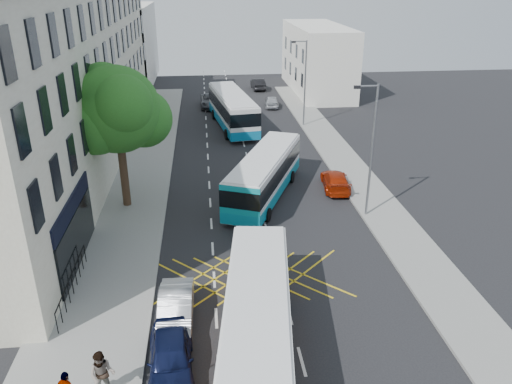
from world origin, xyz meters
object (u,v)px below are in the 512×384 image
object	(u,v)px
distant_car_silver	(272,102)
pedestrian_near	(102,375)
lamp_far	(304,79)
red_hatchback	(336,181)
bus_mid	(265,175)
distant_car_grey	(211,101)
parked_car_blue	(171,357)
bus_near	(257,322)
distant_car_dark	(258,84)
bus_far	(232,109)
motorbike	(276,359)
parked_car_silver	(176,310)
street_tree	(117,111)
lamp_near	(371,145)

from	to	relation	value
distant_car_silver	pedestrian_near	world-z (taller)	pedestrian_near
lamp_far	red_hatchback	size ratio (longest dim) A/B	1.90
bus_mid	pedestrian_near	xyz separation A→B (m)	(-7.66, -16.73, -0.48)
lamp_far	distant_car_grey	bearing A→B (deg)	135.19
bus_mid	parked_car_blue	size ratio (longest dim) A/B	2.59
bus_near	distant_car_silver	size ratio (longest dim) A/B	2.96
pedestrian_near	distant_car_dark	bearing A→B (deg)	79.61
bus_far	pedestrian_near	size ratio (longest dim) A/B	6.45
motorbike	parked_car_silver	world-z (taller)	motorbike
street_tree	parked_car_silver	distance (m)	13.80
street_tree	lamp_near	xyz separation A→B (m)	(14.71, -2.97, -1.68)
bus_near	red_hatchback	bearing A→B (deg)	73.01
bus_far	distant_car_grey	distance (m)	8.47
motorbike	parked_car_blue	size ratio (longest dim) A/B	0.48
red_hatchback	bus_mid	bearing A→B (deg)	14.78
bus_mid	parked_car_silver	bearing A→B (deg)	-89.95
parked_car_blue	parked_car_silver	distance (m)	2.91
red_hatchback	parked_car_blue	bearing A→B (deg)	63.63
bus_near	bus_mid	bearing A→B (deg)	89.38
street_tree	pedestrian_near	xyz separation A→B (m)	(1.30, -16.04, -5.21)
street_tree	bus_near	xyz separation A→B (m)	(6.85, -14.36, -4.73)
motorbike	distant_car_dark	distance (m)	50.32
distant_car_grey	distant_car_silver	world-z (taller)	distant_car_grey
street_tree	lamp_far	distance (m)	22.57
red_hatchback	distant_car_dark	xyz separation A→B (m)	(-1.77, 33.00, 0.08)
lamp_far	parked_car_silver	size ratio (longest dim) A/B	1.96
bus_near	pedestrian_near	size ratio (longest dim) A/B	5.76
parked_car_silver	bus_near	bearing A→B (deg)	-34.17
red_hatchback	distant_car_silver	xyz separation A→B (m)	(-1.27, 23.53, 0.01)
lamp_far	pedestrian_near	distance (m)	35.86
red_hatchback	distant_car_silver	bearing A→B (deg)	-80.82
motorbike	parked_car_silver	xyz separation A→B (m)	(-3.80, 3.56, -0.16)
street_tree	parked_car_silver	xyz separation A→B (m)	(3.61, -12.07, -5.62)
distant_car_grey	distant_car_dark	size ratio (longest dim) A/B	1.19
motorbike	red_hatchback	bearing A→B (deg)	55.75
pedestrian_near	street_tree	bearing A→B (deg)	96.47
distant_car_grey	lamp_far	bearing A→B (deg)	-45.61
lamp_near	pedestrian_near	size ratio (longest dim) A/B	4.29
bus_mid	parked_car_silver	size ratio (longest dim) A/B	2.62
pedestrian_near	motorbike	bearing A→B (deg)	5.70
distant_car_dark	bus_mid	bearing A→B (deg)	81.90
bus_near	bus_far	xyz separation A→B (m)	(1.03, 31.86, 0.19)
lamp_near	bus_mid	xyz separation A→B (m)	(-5.75, 3.65, -3.06)
motorbike	distant_car_silver	size ratio (longest dim) A/B	0.54
bus_far	red_hatchback	world-z (taller)	bus_far
parked_car_silver	distant_car_silver	xyz separation A→B (m)	(9.13, 37.06, -0.05)
bus_near	parked_car_silver	size ratio (longest dim) A/B	2.64
parked_car_silver	distant_car_dark	bearing A→B (deg)	80.53
parked_car_silver	distant_car_grey	distance (m)	37.84
lamp_far	distant_car_grey	xyz separation A→B (m)	(-8.72, 8.66, -3.92)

